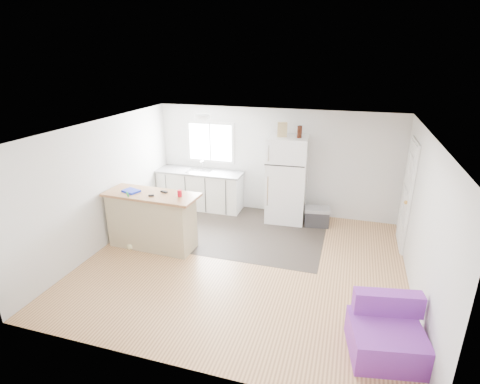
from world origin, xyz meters
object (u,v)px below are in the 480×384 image
mop (132,238)px  cleaner_jug (155,244)px  kitchen_cabinets (200,189)px  purple_seat (386,335)px  bottle_left (299,132)px  cooler (317,216)px  peninsula (152,220)px  refrigerator (287,179)px  blue_tray (131,191)px  cardboard_box (282,130)px  bottle_right (300,132)px  red_cup (180,193)px

mop → cleaner_jug: bearing=23.6°
kitchen_cabinets → purple_seat: (4.00, -3.71, -0.21)m
bottle_left → cooler: bearing=-8.8°
kitchen_cabinets → peninsula: (-0.12, -2.08, 0.08)m
cleaner_jug → refrigerator: bearing=40.4°
blue_tray → cardboard_box: cardboard_box is taller
cleaner_jug → blue_tray: size_ratio=0.97×
cooler → cardboard_box: cardboard_box is taller
cooler → blue_tray: (-3.28, -1.89, 0.90)m
kitchen_cabinets → purple_seat: bearing=-43.2°
refrigerator → mop: refrigerator is taller
cooler → purple_seat: bearing=-79.8°
peninsula → bottle_right: 3.45m
purple_seat → peninsula: bearing=148.0°
kitchen_cabinets → bottle_left: bearing=-4.0°
red_cup → cardboard_box: bearing=52.6°
cleaner_jug → blue_tray: blue_tray is taller
purple_seat → bottle_left: 4.32m
red_cup → cooler: bearing=38.5°
peninsula → purple_seat: 4.44m
purple_seat → blue_tray: bearing=150.0°
mop → cooler: bearing=46.7°
peninsula → cooler: peninsula is taller
refrigerator → bottle_left: (0.21, -0.06, 1.07)m
kitchen_cabinets → bottle_left: size_ratio=8.23×
purple_seat → bottle_right: 4.33m
kitchen_cabinets → cleaner_jug: (-0.01, -2.22, -0.34)m
red_cup → kitchen_cabinets: bearing=103.2°
purple_seat → cleaner_jug: size_ratio=3.36×
red_cup → bottle_right: bottle_right is taller
kitchen_cabinets → blue_tray: 2.26m
kitchen_cabinets → refrigerator: 2.14m
peninsula → bottle_left: size_ratio=7.17×
kitchen_cabinets → bottle_right: bottle_right is taller
refrigerator → mop: (-2.54, -2.21, -0.71)m
cardboard_box → kitchen_cabinets: bearing=175.9°
cleaner_jug → blue_tray: bearing=161.2°
bottle_left → bottle_right: (0.03, 0.02, 0.00)m
peninsula → red_cup: red_cup is taller
bottle_right → bottle_left: bearing=-143.5°
red_cup → purple_seat: bearing=-25.1°
cleaner_jug → mop: bearing=-175.6°
mop → bottle_right: 3.95m
cooler → red_cup: (-2.31, -1.84, 0.94)m
cleaner_jug → peninsula: bearing=121.6°
cleaner_jug → mop: mop is taller
peninsula → blue_tray: blue_tray is taller
mop → bottle_right: bearing=52.2°
red_cup → refrigerator: bearing=50.9°
kitchen_cabinets → blue_tray: size_ratio=6.86×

